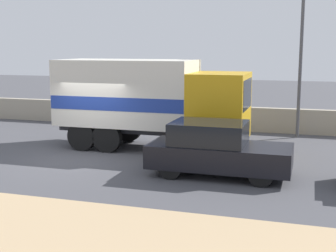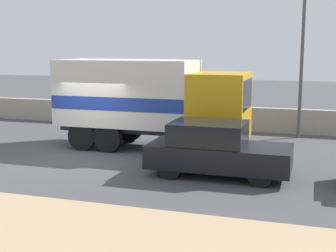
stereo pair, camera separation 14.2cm
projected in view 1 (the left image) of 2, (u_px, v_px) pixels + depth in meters
name	position (u px, v px, depth m)	size (l,w,h in m)	color
ground_plane	(82.00, 158.00, 16.01)	(80.00, 80.00, 0.00)	#47474C
stone_wall_backdrop	(149.00, 115.00, 22.44)	(60.00, 0.35, 1.09)	#A39984
street_lamp	(302.00, 31.00, 18.93)	(0.56, 0.28, 7.67)	#4C4C51
box_truck	(148.00, 99.00, 17.23)	(7.00, 2.42, 3.30)	gold
car_hatchback	(217.00, 149.00, 13.75)	(4.15, 1.82, 1.59)	black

